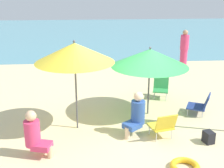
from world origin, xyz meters
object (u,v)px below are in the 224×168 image
at_px(beach_chair_b, 201,104).
at_px(beach_chair_c, 161,86).
at_px(person_b, 35,134).
at_px(umbrella_yellow, 75,53).
at_px(swim_ring, 185,167).
at_px(umbrella_green, 150,58).
at_px(beach_chair_a, 163,125).
at_px(person_a, 184,50).
at_px(person_c, 137,113).
at_px(beach_bag, 209,137).

xyz_separation_m(beach_chair_b, beach_chair_c, (-0.76, 1.34, 0.06)).
relative_size(beach_chair_b, person_b, 0.73).
xyz_separation_m(umbrella_yellow, beach_chair_b, (3.21, 0.54, -1.56)).
bearing_deg(swim_ring, umbrella_green, 94.86).
bearing_deg(umbrella_green, beach_chair_a, -87.16).
bearing_deg(beach_chair_b, umbrella_green, 19.42).
distance_m(beach_chair_b, swim_ring, 2.67).
bearing_deg(person_a, person_c, 38.25).
bearing_deg(beach_chair_a, umbrella_yellow, 56.37).
bearing_deg(beach_chair_b, beach_chair_c, -34.56).
bearing_deg(beach_bag, umbrella_yellow, 162.05).
height_order(umbrella_green, beach_chair_a, umbrella_green).
distance_m(beach_chair_b, person_c, 2.10).
bearing_deg(person_c, person_a, -156.68).
height_order(beach_chair_a, swim_ring, beach_chair_a).
bearing_deg(person_b, beach_bag, 19.01).
distance_m(umbrella_yellow, beach_chair_a, 2.52).
bearing_deg(swim_ring, person_b, 166.62).
distance_m(umbrella_yellow, person_b, 1.96).
distance_m(umbrella_yellow, person_a, 6.28).
height_order(umbrella_green, beach_bag, umbrella_green).
bearing_deg(umbrella_yellow, swim_ring, -42.17).
bearing_deg(swim_ring, umbrella_yellow, 137.83).
height_order(beach_chair_c, beach_bag, beach_chair_c).
bearing_deg(person_b, swim_ring, 1.59).
xyz_separation_m(person_a, person_c, (-2.65, -5.15, -0.28)).
height_order(person_a, beach_bag, person_a).
bearing_deg(person_c, person_b, -19.87).
relative_size(umbrella_green, person_c, 1.92).
height_order(umbrella_yellow, person_b, umbrella_yellow).
bearing_deg(beach_chair_c, swim_ring, 9.02).
bearing_deg(umbrella_yellow, person_a, 49.69).
distance_m(umbrella_green, beach_chair_a, 1.82).
bearing_deg(person_c, swim_ring, 76.57).
bearing_deg(person_a, swim_ring, 49.00).
height_order(beach_chair_a, person_c, person_c).
xyz_separation_m(beach_chair_a, beach_chair_b, (1.30, 1.23, -0.06)).
relative_size(umbrella_green, umbrella_yellow, 0.92).
bearing_deg(person_b, umbrella_yellow, 71.43).
bearing_deg(swim_ring, person_a, 73.50).
relative_size(person_a, swim_ring, 2.86).
distance_m(umbrella_green, swim_ring, 2.96).
bearing_deg(umbrella_green, person_a, 61.71).
xyz_separation_m(beach_chair_a, swim_ring, (0.15, -1.17, -0.29)).
height_order(person_c, swim_ring, person_c).
distance_m(beach_chair_a, person_b, 2.74).
relative_size(umbrella_yellow, person_b, 2.15).
distance_m(beach_chair_c, person_a, 3.28).
distance_m(beach_chair_a, beach_chair_b, 1.79).
height_order(person_a, person_c, person_a).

